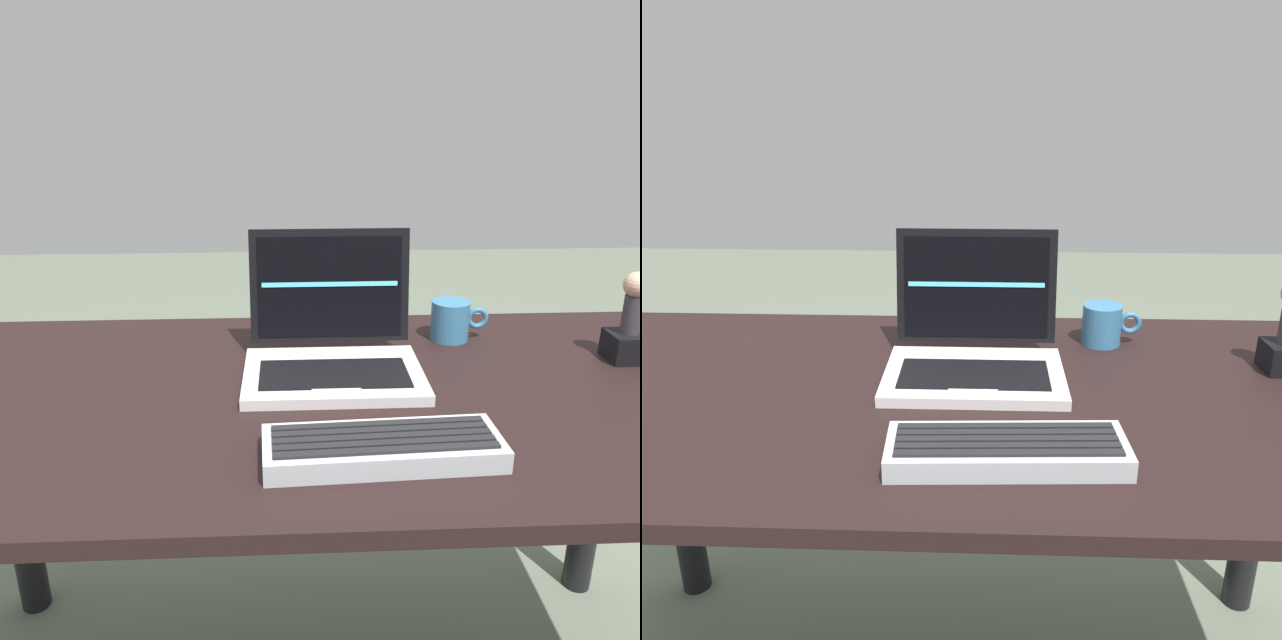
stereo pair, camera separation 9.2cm
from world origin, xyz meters
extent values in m
cube|color=black|center=(0.00, 0.00, 0.71)|extent=(1.50, 0.75, 0.03)
cylinder|color=black|center=(-0.69, 0.31, 0.35)|extent=(0.07, 0.07, 0.70)
cylinder|color=black|center=(0.69, 0.31, 0.35)|extent=(0.07, 0.07, 0.70)
cube|color=silver|center=(0.03, 0.04, 0.74)|extent=(0.31, 0.22, 0.02)
cube|color=black|center=(0.03, 0.02, 0.75)|extent=(0.26, 0.12, 0.00)
cube|color=silver|center=(0.03, -0.05, 0.75)|extent=(0.08, 0.04, 0.00)
cube|color=black|center=(0.03, 0.16, 0.86)|extent=(0.30, 0.04, 0.21)
cube|color=black|center=(0.03, 0.15, 0.86)|extent=(0.27, 0.03, 0.18)
cube|color=#59CCF2|center=(0.03, 0.15, 0.87)|extent=(0.25, 0.00, 0.01)
cube|color=#B5BCC2|center=(0.08, -0.22, 0.74)|extent=(0.33, 0.13, 0.03)
cube|color=black|center=(0.08, -0.25, 0.76)|extent=(0.30, 0.03, 0.00)
cube|color=black|center=(0.08, -0.24, 0.76)|extent=(0.30, 0.03, 0.00)
cube|color=black|center=(0.08, -0.22, 0.76)|extent=(0.30, 0.03, 0.00)
cube|color=black|center=(0.08, -0.20, 0.76)|extent=(0.30, 0.03, 0.00)
cube|color=black|center=(0.08, -0.18, 0.76)|extent=(0.30, 0.03, 0.00)
cylinder|color=teal|center=(0.28, 0.22, 0.77)|extent=(0.08, 0.08, 0.08)
torus|color=teal|center=(0.34, 0.22, 0.77)|extent=(0.05, 0.01, 0.05)
camera|label=1|loc=(-0.04, -0.97, 1.20)|focal=35.56mm
camera|label=2|loc=(0.05, -0.97, 1.20)|focal=35.56mm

